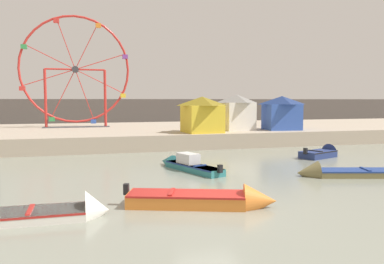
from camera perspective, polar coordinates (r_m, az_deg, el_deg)
ground_plane at (r=15.60m, az=2.55°, el=-11.00°), size 240.00×240.00×0.00m
quay_promenade at (r=41.09m, az=-9.06°, el=-0.29°), size 110.00×19.69×1.33m
distant_town_skyline at (r=65.64m, az=-11.60°, el=2.87°), size 140.00×3.00×4.40m
motorboat_olive_wood at (r=22.94m, az=20.46°, el=-5.66°), size 5.61×2.77×1.32m
motorboat_white_red_stripe at (r=14.90m, az=-17.85°, el=-11.22°), size 4.07×1.61×1.49m
motorboat_navy_blue at (r=30.40m, az=18.84°, el=-2.99°), size 3.86×2.63×1.35m
motorboat_orange_hull at (r=15.55m, az=2.99°, el=-9.93°), size 6.01×3.26×1.34m
motorboat_teal_painted at (r=23.69m, az=-1.07°, el=-4.80°), size 3.01×5.89×1.32m
ferris_wheel_red_frame at (r=42.94m, az=-16.89°, el=8.57°), size 11.29×1.20×11.77m
carnival_booth_yellow_awning at (r=34.51m, az=1.52°, el=2.71°), size 3.67×3.70×3.21m
carnival_booth_blue_tent at (r=38.59m, az=13.15°, el=2.86°), size 3.78×3.19×3.29m
carnival_booth_white_ticket at (r=37.56m, az=6.61°, el=3.02°), size 3.47×3.19×3.44m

